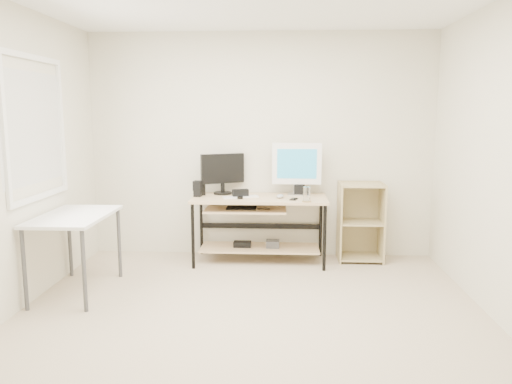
{
  "coord_description": "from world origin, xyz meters",
  "views": [
    {
      "loc": [
        0.25,
        -3.84,
        1.69
      ],
      "look_at": [
        -0.02,
        1.3,
        0.87
      ],
      "focal_mm": 35.0,
      "sensor_mm": 36.0,
      "label": 1
    }
  ],
  "objects_px": {
    "white_imac": "(297,165)",
    "side_table": "(74,223)",
    "black_monitor": "(222,171)",
    "audio_controller": "(202,189)",
    "desk": "(257,215)",
    "shelf_unit": "(360,221)"
  },
  "relations": [
    {
      "from": "desk",
      "to": "black_monitor",
      "type": "xyz_separation_m",
      "value": [
        -0.41,
        0.19,
        0.48
      ]
    },
    {
      "from": "desk",
      "to": "side_table",
      "type": "bearing_deg",
      "value": -147.35
    },
    {
      "from": "shelf_unit",
      "to": "black_monitor",
      "type": "height_order",
      "value": "black_monitor"
    },
    {
      "from": "white_imac",
      "to": "audio_controller",
      "type": "height_order",
      "value": "white_imac"
    },
    {
      "from": "white_imac",
      "to": "side_table",
      "type": "bearing_deg",
      "value": -148.47
    },
    {
      "from": "side_table",
      "to": "audio_controller",
      "type": "xyz_separation_m",
      "value": [
        1.02,
        1.15,
        0.16
      ]
    },
    {
      "from": "audio_controller",
      "to": "black_monitor",
      "type": "bearing_deg",
      "value": 3.24
    },
    {
      "from": "desk",
      "to": "shelf_unit",
      "type": "height_order",
      "value": "shelf_unit"
    },
    {
      "from": "side_table",
      "to": "audio_controller",
      "type": "relative_size",
      "value": 6.61
    },
    {
      "from": "black_monitor",
      "to": "desk",
      "type": "bearing_deg",
      "value": -49.3
    },
    {
      "from": "shelf_unit",
      "to": "white_imac",
      "type": "distance_m",
      "value": 0.98
    },
    {
      "from": "side_table",
      "to": "shelf_unit",
      "type": "xyz_separation_m",
      "value": [
        2.83,
        1.22,
        -0.22
      ]
    },
    {
      "from": "shelf_unit",
      "to": "audio_controller",
      "type": "height_order",
      "value": "audio_controller"
    },
    {
      "from": "black_monitor",
      "to": "audio_controller",
      "type": "relative_size",
      "value": 3.21
    },
    {
      "from": "black_monitor",
      "to": "audio_controller",
      "type": "height_order",
      "value": "black_monitor"
    },
    {
      "from": "desk",
      "to": "black_monitor",
      "type": "relative_size",
      "value": 3.09
    },
    {
      "from": "side_table",
      "to": "audio_controller",
      "type": "height_order",
      "value": "audio_controller"
    },
    {
      "from": "shelf_unit",
      "to": "side_table",
      "type": "bearing_deg",
      "value": -156.67
    },
    {
      "from": "side_table",
      "to": "shelf_unit",
      "type": "bearing_deg",
      "value": 23.33
    },
    {
      "from": "side_table",
      "to": "white_imac",
      "type": "relative_size",
      "value": 1.68
    },
    {
      "from": "desk",
      "to": "audio_controller",
      "type": "bearing_deg",
      "value": 172.06
    },
    {
      "from": "side_table",
      "to": "white_imac",
      "type": "bearing_deg",
      "value": 30.19
    }
  ]
}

